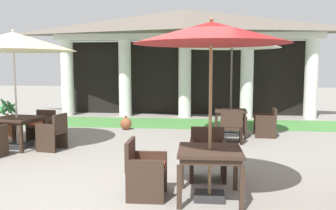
# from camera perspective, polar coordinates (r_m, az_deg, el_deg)

# --- Properties ---
(ground_plane) EXTENTS (60.00, 60.00, 0.00)m
(ground_plane) POSITION_cam_1_polar(r_m,az_deg,el_deg) (5.46, -3.89, -15.10)
(ground_plane) COLOR gray
(background_pavilion) EXTENTS (10.64, 2.66, 4.12)m
(background_pavilion) POSITION_cam_1_polar(r_m,az_deg,el_deg) (14.28, 2.70, 10.77)
(background_pavilion) COLOR white
(background_pavilion) RESTS_ON ground
(lawn_strip) EXTENTS (12.44, 2.27, 0.01)m
(lawn_strip) POSITION_cam_1_polar(r_m,az_deg,el_deg) (12.61, 2.11, -2.88)
(lawn_strip) COLOR #47843D
(lawn_strip) RESTS_ON ground
(patio_table_near_foreground) EXTENTS (0.90, 0.90, 0.74)m
(patio_table_near_foreground) POSITION_cam_1_polar(r_m,az_deg,el_deg) (10.46, 9.78, -1.33)
(patio_table_near_foreground) COLOR #38281E
(patio_table_near_foreground) RESTS_ON ground
(patio_umbrella_near_foreground) EXTENTS (2.69, 2.69, 2.89)m
(patio_umbrella_near_foreground) POSITION_cam_1_polar(r_m,az_deg,el_deg) (10.40, 9.98, 9.65)
(patio_umbrella_near_foreground) COLOR #2D2D2D
(patio_umbrella_near_foreground) RESTS_ON ground
(patio_chair_near_foreground_south) EXTENTS (0.58, 0.59, 0.89)m
(patio_chair_near_foreground_south) POSITION_cam_1_polar(r_m,az_deg,el_deg) (9.52, 9.89, -3.46)
(patio_chair_near_foreground_south) COLOR #38281E
(patio_chair_near_foreground_south) RESTS_ON ground
(patio_chair_near_foreground_east) EXTENTS (0.59, 0.59, 0.81)m
(patio_chair_near_foreground_east) POSITION_cam_1_polar(r_m,az_deg,el_deg) (10.57, 15.07, -2.70)
(patio_chair_near_foreground_east) COLOR #38281E
(patio_chair_near_foreground_east) RESTS_ON ground
(patio_table_mid_left) EXTENTS (1.14, 1.14, 0.74)m
(patio_table_mid_left) POSITION_cam_1_polar(r_m,az_deg,el_deg) (9.53, -22.58, -2.37)
(patio_table_mid_left) COLOR #38281E
(patio_table_mid_left) RESTS_ON ground
(patio_umbrella_mid_left) EXTENTS (2.92, 2.92, 2.84)m
(patio_umbrella_mid_left) POSITION_cam_1_polar(r_m,az_deg,el_deg) (9.46, -23.06, 9.03)
(patio_umbrella_mid_left) COLOR #2D2D2D
(patio_umbrella_mid_left) RESTS_ON ground
(patio_chair_mid_left_east) EXTENTS (0.59, 0.64, 0.86)m
(patio_chair_mid_left_east) POSITION_cam_1_polar(r_m,az_deg,el_deg) (9.00, -17.54, -4.17)
(patio_chair_mid_left_east) COLOR #38281E
(patio_chair_mid_left_east) RESTS_ON ground
(patio_chair_mid_left_north) EXTENTS (0.67, 0.62, 0.78)m
(patio_chair_mid_left_north) POSITION_cam_1_polar(r_m,az_deg,el_deg) (10.36, -19.14, -3.06)
(patio_chair_mid_left_north) COLOR #38281E
(patio_chair_mid_left_north) RESTS_ON ground
(patio_table_far_back) EXTENTS (0.96, 0.96, 0.76)m
(patio_table_far_back) POSITION_cam_1_polar(r_m,az_deg,el_deg) (5.47, 6.55, -7.92)
(patio_table_far_back) COLOR #38281E
(patio_table_far_back) RESTS_ON ground
(patio_umbrella_far_back) EXTENTS (2.26, 2.26, 2.67)m
(patio_umbrella_far_back) POSITION_cam_1_polar(r_m,az_deg,el_deg) (5.32, 6.79, 10.89)
(patio_umbrella_far_back) COLOR #2D2D2D
(patio_umbrella_far_back) RESTS_ON ground
(patio_chair_far_back_north) EXTENTS (0.64, 0.58, 0.89)m
(patio_chair_far_back_north) POSITION_cam_1_polar(r_m,az_deg,el_deg) (6.47, 6.23, -7.82)
(patio_chair_far_back_north) COLOR #38281E
(patio_chair_far_back_north) RESTS_ON ground
(patio_chair_far_back_west) EXTENTS (0.58, 0.62, 0.87)m
(patio_chair_far_back_west) POSITION_cam_1_polar(r_m,az_deg,el_deg) (5.58, -3.68, -10.21)
(patio_chair_far_back_west) COLOR #38281E
(patio_chair_far_back_west) RESTS_ON ground
(potted_palm_left_edge) EXTENTS (0.56, 0.61, 1.11)m
(potted_palm_left_edge) POSITION_cam_1_polar(r_m,az_deg,el_deg) (11.26, -23.80, -2.86)
(potted_palm_left_edge) COLOR #995638
(potted_palm_left_edge) RESTS_ON ground
(terracotta_urn) EXTENTS (0.35, 0.35, 0.44)m
(terracotta_urn) POSITION_cam_1_polar(r_m,az_deg,el_deg) (11.46, -6.60, -2.92)
(terracotta_urn) COLOR brown
(terracotta_urn) RESTS_ON ground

